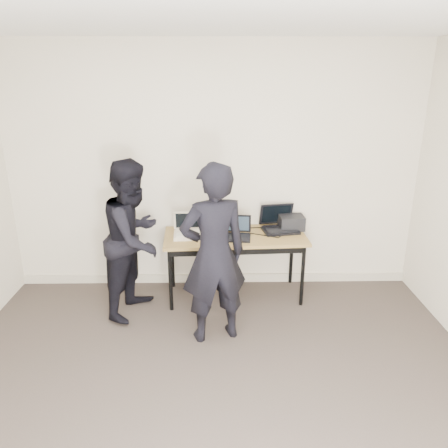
{
  "coord_description": "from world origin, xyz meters",
  "views": [
    {
      "loc": [
        0.03,
        -2.44,
        2.37
      ],
      "look_at": [
        0.1,
        1.6,
        0.95
      ],
      "focal_mm": 35.0,
      "sensor_mm": 36.0,
      "label": 1
    }
  ],
  "objects_px": {
    "laptop_center": "(237,233)",
    "leather_satchel": "(218,217)",
    "laptop_right": "(279,224)",
    "laptop_beige": "(188,232)",
    "desk": "(235,241)",
    "person_observer": "(134,238)",
    "person_typist": "(214,255)",
    "equipment_box": "(291,222)"
  },
  "relations": [
    {
      "from": "laptop_center",
      "to": "equipment_box",
      "type": "bearing_deg",
      "value": 27.08
    },
    {
      "from": "equipment_box",
      "to": "person_typist",
      "type": "relative_size",
      "value": 0.16
    },
    {
      "from": "desk",
      "to": "person_observer",
      "type": "height_order",
      "value": "person_observer"
    },
    {
      "from": "desk",
      "to": "person_typist",
      "type": "relative_size",
      "value": 0.92
    },
    {
      "from": "leather_satchel",
      "to": "equipment_box",
      "type": "height_order",
      "value": "leather_satchel"
    },
    {
      "from": "laptop_beige",
      "to": "leather_satchel",
      "type": "height_order",
      "value": "leather_satchel"
    },
    {
      "from": "laptop_beige",
      "to": "laptop_center",
      "type": "height_order",
      "value": "laptop_beige"
    },
    {
      "from": "leather_satchel",
      "to": "person_observer",
      "type": "bearing_deg",
      "value": -139.35
    },
    {
      "from": "desk",
      "to": "leather_satchel",
      "type": "distance_m",
      "value": 0.35
    },
    {
      "from": "laptop_beige",
      "to": "person_typist",
      "type": "relative_size",
      "value": 0.19
    },
    {
      "from": "person_observer",
      "to": "desk",
      "type": "bearing_deg",
      "value": -55.43
    },
    {
      "from": "leather_satchel",
      "to": "person_observer",
      "type": "distance_m",
      "value": 0.98
    },
    {
      "from": "laptop_right",
      "to": "laptop_beige",
      "type": "bearing_deg",
      "value": 179.91
    },
    {
      "from": "laptop_beige",
      "to": "equipment_box",
      "type": "xyz_separation_m",
      "value": [
        1.13,
        0.19,
        0.03
      ]
    },
    {
      "from": "desk",
      "to": "laptop_right",
      "type": "xyz_separation_m",
      "value": [
        0.49,
        0.17,
        0.12
      ]
    },
    {
      "from": "person_observer",
      "to": "person_typist",
      "type": "bearing_deg",
      "value": -103.1
    },
    {
      "from": "desk",
      "to": "laptop_center",
      "type": "xyz_separation_m",
      "value": [
        0.01,
        -0.05,
        0.11
      ]
    },
    {
      "from": "laptop_center",
      "to": "laptop_right",
      "type": "distance_m",
      "value": 0.52
    },
    {
      "from": "laptop_center",
      "to": "person_observer",
      "type": "bearing_deg",
      "value": -162.59
    },
    {
      "from": "laptop_center",
      "to": "leather_satchel",
      "type": "relative_size",
      "value": 0.83
    },
    {
      "from": "laptop_beige",
      "to": "equipment_box",
      "type": "relative_size",
      "value": 1.19
    },
    {
      "from": "laptop_right",
      "to": "equipment_box",
      "type": "bearing_deg",
      "value": 0.24
    },
    {
      "from": "equipment_box",
      "to": "desk",
      "type": "bearing_deg",
      "value": -163.04
    },
    {
      "from": "equipment_box",
      "to": "person_typist",
      "type": "distance_m",
      "value": 1.3
    },
    {
      "from": "laptop_beige",
      "to": "person_typist",
      "type": "bearing_deg",
      "value": -74.05
    },
    {
      "from": "desk",
      "to": "laptop_right",
      "type": "bearing_deg",
      "value": 15.66
    },
    {
      "from": "equipment_box",
      "to": "person_observer",
      "type": "xyz_separation_m",
      "value": [
        -1.65,
        -0.46,
        0.0
      ]
    },
    {
      "from": "laptop_center",
      "to": "person_typist",
      "type": "xyz_separation_m",
      "value": [
        -0.24,
        -0.73,
        0.06
      ]
    },
    {
      "from": "laptop_center",
      "to": "person_observer",
      "type": "height_order",
      "value": "person_observer"
    },
    {
      "from": "laptop_beige",
      "to": "person_observer",
      "type": "height_order",
      "value": "person_observer"
    },
    {
      "from": "person_typist",
      "to": "person_observer",
      "type": "height_order",
      "value": "person_typist"
    },
    {
      "from": "laptop_right",
      "to": "equipment_box",
      "type": "xyz_separation_m",
      "value": [
        0.14,
        0.03,
        0.01
      ]
    },
    {
      "from": "leather_satchel",
      "to": "laptop_beige",
      "type": "bearing_deg",
      "value": -134.45
    },
    {
      "from": "laptop_center",
      "to": "leather_satchel",
      "type": "xyz_separation_m",
      "value": [
        -0.19,
        0.28,
        0.08
      ]
    },
    {
      "from": "leather_satchel",
      "to": "equipment_box",
      "type": "relative_size",
      "value": 1.46
    },
    {
      "from": "laptop_center",
      "to": "equipment_box",
      "type": "relative_size",
      "value": 1.21
    },
    {
      "from": "laptop_beige",
      "to": "laptop_right",
      "type": "height_order",
      "value": "laptop_right"
    },
    {
      "from": "person_typist",
      "to": "leather_satchel",
      "type": "bearing_deg",
      "value": -109.75
    },
    {
      "from": "desk",
      "to": "equipment_box",
      "type": "relative_size",
      "value": 5.81
    },
    {
      "from": "desk",
      "to": "laptop_beige",
      "type": "xyz_separation_m",
      "value": [
        -0.5,
        -0.0,
        0.11
      ]
    },
    {
      "from": "laptop_beige",
      "to": "person_observer",
      "type": "distance_m",
      "value": 0.58
    },
    {
      "from": "leather_satchel",
      "to": "person_typist",
      "type": "distance_m",
      "value": 1.01
    }
  ]
}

